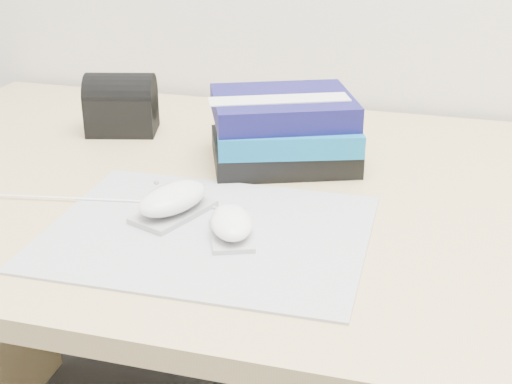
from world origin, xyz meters
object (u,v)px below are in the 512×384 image
(desk, at_px, (350,311))
(book_stack, at_px, (284,130))
(mouse_front, at_px, (231,224))
(pouch, at_px, (121,104))
(mouse_rear, at_px, (173,201))

(desk, xyz_separation_m, book_stack, (-0.12, 0.04, 0.29))
(mouse_front, bearing_deg, book_stack, 89.55)
(mouse_front, bearing_deg, pouch, 132.34)
(mouse_front, relative_size, book_stack, 0.40)
(mouse_front, distance_m, book_stack, 0.27)
(mouse_rear, height_order, pouch, pouch)
(book_stack, xyz_separation_m, pouch, (-0.30, 0.06, -0.00))
(mouse_rear, relative_size, mouse_front, 1.20)
(mouse_front, xyz_separation_m, book_stack, (0.00, 0.27, 0.03))
(mouse_rear, xyz_separation_m, book_stack, (0.09, 0.23, 0.03))
(book_stack, bearing_deg, desk, -16.56)
(desk, relative_size, book_stack, 6.02)
(desk, height_order, mouse_front, mouse_front)
(desk, distance_m, book_stack, 0.32)
(mouse_rear, height_order, book_stack, book_stack)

